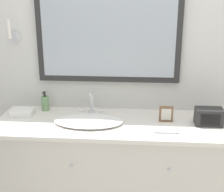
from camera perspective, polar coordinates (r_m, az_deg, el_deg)
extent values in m
cube|color=silver|center=(2.47, 2.26, 7.48)|extent=(8.00, 0.06, 2.55)
cube|color=#282828|center=(2.40, -0.67, 11.20)|extent=(1.10, 0.04, 0.73)
cube|color=#9EA8B2|center=(2.38, -0.71, 11.14)|extent=(1.01, 0.01, 0.64)
cylinder|color=silver|center=(2.58, -17.31, 10.29)|extent=(0.09, 0.01, 0.09)
cylinder|color=silver|center=(2.53, -17.72, 10.13)|extent=(0.02, 0.10, 0.02)
cylinder|color=white|center=(2.48, -18.30, 11.55)|extent=(0.02, 0.02, 0.14)
cube|color=beige|center=(2.48, 1.72, -14.12)|extent=(1.80, 0.55, 0.81)
cube|color=silver|center=(2.29, 1.82, -5.17)|extent=(1.86, 0.58, 0.03)
sphere|color=silver|center=(2.16, -7.47, -12.60)|extent=(0.02, 0.02, 0.02)
sphere|color=silver|center=(2.13, 10.41, -13.18)|extent=(0.02, 0.02, 0.02)
ellipsoid|color=white|center=(2.27, -4.32, -4.51)|extent=(0.50, 0.30, 0.03)
cylinder|color=silver|center=(2.43, -3.73, -3.03)|extent=(0.06, 0.06, 0.03)
cylinder|color=silver|center=(2.40, -3.77, -1.00)|extent=(0.02, 0.02, 0.15)
cylinder|color=silver|center=(2.34, -3.93, 0.48)|extent=(0.02, 0.07, 0.02)
cylinder|color=white|center=(2.43, -5.49, -2.64)|extent=(0.06, 0.02, 0.02)
cylinder|color=white|center=(2.41, -1.97, -2.75)|extent=(0.05, 0.02, 0.02)
cylinder|color=#709966|center=(2.55, -12.11, -1.31)|extent=(0.06, 0.06, 0.12)
cylinder|color=black|center=(2.53, -12.22, 0.31)|extent=(0.02, 0.02, 0.03)
cube|color=black|center=(2.51, -12.32, 0.61)|extent=(0.02, 0.03, 0.01)
cube|color=black|center=(2.32, 17.26, -3.62)|extent=(0.19, 0.11, 0.12)
cube|color=black|center=(2.27, 17.54, -4.11)|extent=(0.14, 0.01, 0.08)
cube|color=brown|center=(2.30, 9.86, -3.28)|extent=(0.10, 0.01, 0.12)
cube|color=beige|center=(2.30, 9.88, -3.34)|extent=(0.07, 0.00, 0.09)
cube|color=white|center=(2.50, -16.02, -2.88)|extent=(0.17, 0.12, 0.05)
cube|color=#ADADB2|center=(2.17, 9.81, -6.18)|extent=(0.17, 0.10, 0.01)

